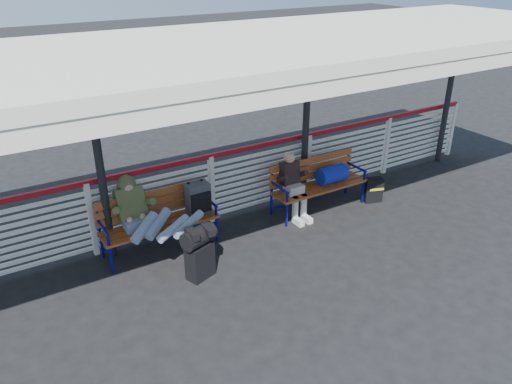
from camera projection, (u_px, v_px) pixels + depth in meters
ground at (273, 276)px, 7.16m from camera, size 60.00×60.00×0.00m
fence at (212, 186)px, 8.33m from camera, size 12.08×0.08×1.24m
canopy at (240, 50)px, 6.50m from camera, size 12.60×3.60×3.16m
luggage_stack at (199, 251)px, 6.96m from camera, size 0.54×0.41×0.80m
bench_left at (173, 209)px, 7.69m from camera, size 1.80×0.56×0.97m
bench_right at (323, 177)px, 8.85m from camera, size 1.80×0.56×0.92m
traveler_man at (156, 220)px, 7.21m from camera, size 0.94×1.64×0.77m
companion_person at (293, 185)px, 8.53m from camera, size 0.32×0.66×1.15m
suitcase_side at (373, 190)px, 9.21m from camera, size 0.37×0.30×0.46m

